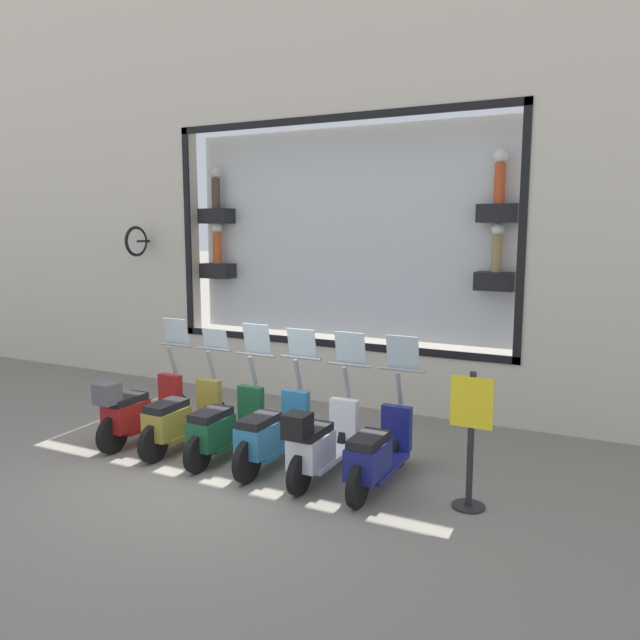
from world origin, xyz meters
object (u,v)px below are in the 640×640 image
scooter_teal_2 (271,433)px  scooter_green_3 (224,426)px  scooter_navy_0 (377,453)px  scooter_olive_4 (181,419)px  scooter_white_1 (320,442)px  shop_sign_post (471,437)px  scooter_red_5 (138,410)px

scooter_teal_2 → scooter_green_3: scooter_green_3 is taller
scooter_navy_0 → scooter_olive_4: size_ratio=1.00×
scooter_white_1 → shop_sign_post: (0.03, -1.79, 0.33)m
scooter_green_3 → shop_sign_post: 3.25m
scooter_white_1 → scooter_teal_2: size_ratio=0.99×
scooter_teal_2 → scooter_red_5: size_ratio=1.00×
scooter_white_1 → shop_sign_post: scooter_white_1 is taller
scooter_teal_2 → scooter_olive_4: scooter_teal_2 is taller
scooter_white_1 → scooter_olive_4: scooter_white_1 is taller
scooter_navy_0 → scooter_red_5: bearing=91.0°
scooter_green_3 → scooter_red_5: size_ratio=1.00×
scooter_green_3 → scooter_teal_2: bearing=-89.7°
scooter_white_1 → scooter_teal_2: (0.07, 0.72, -0.03)m
scooter_green_3 → scooter_red_5: 1.44m
scooter_green_3 → scooter_olive_4: (-0.00, 0.72, 0.00)m
scooter_green_3 → scooter_red_5: scooter_green_3 is taller
scooter_white_1 → scooter_red_5: bearing=89.9°
scooter_red_5 → scooter_teal_2: bearing=-88.3°
scooter_red_5 → shop_sign_post: 4.68m
scooter_teal_2 → scooter_red_5: (-0.06, 2.15, 0.04)m
scooter_white_1 → shop_sign_post: bearing=-89.0°
scooter_white_1 → scooter_red_5: 2.87m
scooter_green_3 → shop_sign_post: bearing=-90.6°
scooter_navy_0 → scooter_green_3: bearing=90.0°
scooter_olive_4 → shop_sign_post: bearing=-90.5°
scooter_teal_2 → scooter_red_5: 2.16m
scooter_navy_0 → shop_sign_post: bearing=-91.8°
scooter_white_1 → scooter_red_5: scooter_white_1 is taller
scooter_navy_0 → scooter_teal_2: 1.44m
scooter_red_5 → scooter_green_3: bearing=-87.6°
scooter_white_1 → scooter_olive_4: size_ratio=1.00×
scooter_teal_2 → scooter_olive_4: size_ratio=1.00×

